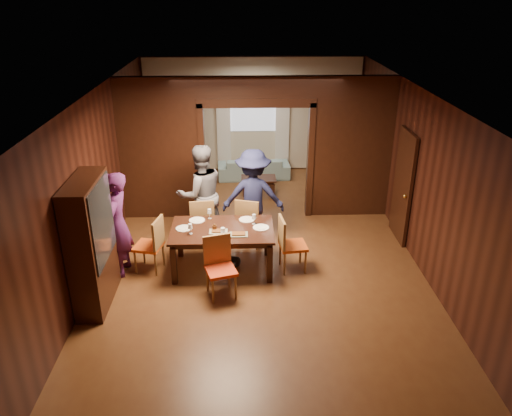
{
  "coord_description": "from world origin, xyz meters",
  "views": [
    {
      "loc": [
        -0.29,
        -8.05,
        4.49
      ],
      "look_at": [
        -0.07,
        -0.4,
        1.05
      ],
      "focal_mm": 35.0,
      "sensor_mm": 36.0,
      "label": 1
    }
  ],
  "objects_px": {
    "dining_table": "(223,249)",
    "chair_near": "(221,268)",
    "chair_far_r": "(250,221)",
    "person_purple": "(117,225)",
    "chair_left": "(148,244)",
    "coffee_table": "(259,186)",
    "chair_far_l": "(202,221)",
    "hutch": "(91,244)",
    "chair_right": "(293,244)",
    "person_navy": "(253,196)",
    "sofa": "(254,167)",
    "person_grey": "(201,194)"
  },
  "relations": [
    {
      "from": "chair_far_l",
      "to": "coffee_table",
      "type": "bearing_deg",
      "value": -121.04
    },
    {
      "from": "chair_far_l",
      "to": "hutch",
      "type": "distance_m",
      "value": 2.39
    },
    {
      "from": "chair_left",
      "to": "chair_far_r",
      "type": "bearing_deg",
      "value": 129.37
    },
    {
      "from": "sofa",
      "to": "chair_near",
      "type": "xyz_separation_m",
      "value": [
        -0.64,
        -5.25,
        0.22
      ]
    },
    {
      "from": "sofa",
      "to": "chair_far_l",
      "type": "distance_m",
      "value": 3.71
    },
    {
      "from": "chair_near",
      "to": "hutch",
      "type": "relative_size",
      "value": 0.48
    },
    {
      "from": "chair_far_l",
      "to": "hutch",
      "type": "xyz_separation_m",
      "value": [
        -1.49,
        -1.8,
        0.52
      ]
    },
    {
      "from": "person_navy",
      "to": "chair_right",
      "type": "xyz_separation_m",
      "value": [
        0.65,
        -1.14,
        -0.41
      ]
    },
    {
      "from": "sofa",
      "to": "chair_far_l",
      "type": "height_order",
      "value": "chair_far_l"
    },
    {
      "from": "dining_table",
      "to": "chair_right",
      "type": "distance_m",
      "value": 1.2
    },
    {
      "from": "person_purple",
      "to": "chair_left",
      "type": "bearing_deg",
      "value": 103.69
    },
    {
      "from": "person_navy",
      "to": "chair_left",
      "type": "relative_size",
      "value": 1.85
    },
    {
      "from": "person_navy",
      "to": "chair_near",
      "type": "height_order",
      "value": "person_navy"
    },
    {
      "from": "sofa",
      "to": "chair_near",
      "type": "distance_m",
      "value": 5.3
    },
    {
      "from": "dining_table",
      "to": "chair_near",
      "type": "relative_size",
      "value": 1.77
    },
    {
      "from": "person_navy",
      "to": "dining_table",
      "type": "height_order",
      "value": "person_navy"
    },
    {
      "from": "person_purple",
      "to": "chair_near",
      "type": "relative_size",
      "value": 1.85
    },
    {
      "from": "chair_right",
      "to": "person_navy",
      "type": "bearing_deg",
      "value": 22.06
    },
    {
      "from": "chair_left",
      "to": "hutch",
      "type": "xyz_separation_m",
      "value": [
        -0.64,
        -0.92,
        0.52
      ]
    },
    {
      "from": "chair_left",
      "to": "chair_far_l",
      "type": "xyz_separation_m",
      "value": [
        0.85,
        0.88,
        0.0
      ]
    },
    {
      "from": "person_purple",
      "to": "dining_table",
      "type": "distance_m",
      "value": 1.78
    },
    {
      "from": "sofa",
      "to": "coffee_table",
      "type": "distance_m",
      "value": 1.1
    },
    {
      "from": "sofa",
      "to": "dining_table",
      "type": "distance_m",
      "value": 4.48
    },
    {
      "from": "chair_right",
      "to": "chair_far_l",
      "type": "xyz_separation_m",
      "value": [
        -1.6,
        0.94,
        0.0
      ]
    },
    {
      "from": "person_purple",
      "to": "chair_near",
      "type": "xyz_separation_m",
      "value": [
        1.7,
        -0.74,
        -0.41
      ]
    },
    {
      "from": "chair_far_l",
      "to": "chair_far_r",
      "type": "xyz_separation_m",
      "value": [
        0.88,
        -0.02,
        0.0
      ]
    },
    {
      "from": "chair_left",
      "to": "hutch",
      "type": "relative_size",
      "value": 0.48
    },
    {
      "from": "dining_table",
      "to": "person_purple",
      "type": "bearing_deg",
      "value": -177.42
    },
    {
      "from": "person_grey",
      "to": "coffee_table",
      "type": "relative_size",
      "value": 2.36
    },
    {
      "from": "coffee_table",
      "to": "hutch",
      "type": "height_order",
      "value": "hutch"
    },
    {
      "from": "person_navy",
      "to": "sofa",
      "type": "relative_size",
      "value": 1.0
    },
    {
      "from": "sofa",
      "to": "chair_far_r",
      "type": "height_order",
      "value": "chair_far_r"
    },
    {
      "from": "person_purple",
      "to": "chair_left",
      "type": "relative_size",
      "value": 1.85
    },
    {
      "from": "person_purple",
      "to": "chair_near",
      "type": "height_order",
      "value": "person_purple"
    },
    {
      "from": "person_navy",
      "to": "hutch",
      "type": "distance_m",
      "value": 3.16
    },
    {
      "from": "dining_table",
      "to": "chair_left",
      "type": "bearing_deg",
      "value": 179.8
    },
    {
      "from": "dining_table",
      "to": "chair_near",
      "type": "xyz_separation_m",
      "value": [
        -0.0,
        -0.82,
        0.1
      ]
    },
    {
      "from": "dining_table",
      "to": "chair_far_l",
      "type": "relative_size",
      "value": 1.77
    },
    {
      "from": "dining_table",
      "to": "chair_far_l",
      "type": "height_order",
      "value": "chair_far_l"
    },
    {
      "from": "chair_left",
      "to": "chair_near",
      "type": "xyz_separation_m",
      "value": [
        1.25,
        -0.82,
        0.0
      ]
    },
    {
      "from": "chair_right",
      "to": "chair_far_r",
      "type": "height_order",
      "value": "same"
    },
    {
      "from": "person_grey",
      "to": "chair_far_l",
      "type": "height_order",
      "value": "person_grey"
    },
    {
      "from": "sofa",
      "to": "chair_far_r",
      "type": "distance_m",
      "value": 3.58
    },
    {
      "from": "dining_table",
      "to": "coffee_table",
      "type": "xyz_separation_m",
      "value": [
        0.72,
        3.34,
        -0.18
      ]
    },
    {
      "from": "chair_right",
      "to": "chair_far_r",
      "type": "relative_size",
      "value": 1.0
    },
    {
      "from": "dining_table",
      "to": "hutch",
      "type": "bearing_deg",
      "value": -154.23
    },
    {
      "from": "coffee_table",
      "to": "chair_left",
      "type": "distance_m",
      "value": 3.89
    },
    {
      "from": "dining_table",
      "to": "chair_far_r",
      "type": "bearing_deg",
      "value": 61.21
    },
    {
      "from": "dining_table",
      "to": "chair_far_l",
      "type": "bearing_deg",
      "value": 114.57
    },
    {
      "from": "coffee_table",
      "to": "person_grey",
      "type": "bearing_deg",
      "value": -116.87
    }
  ]
}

